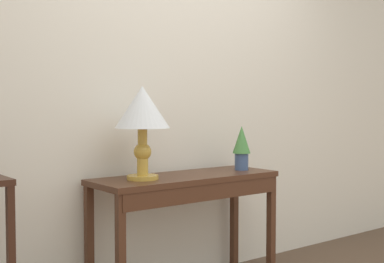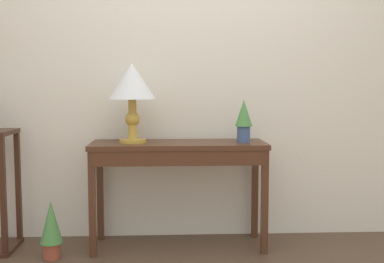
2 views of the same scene
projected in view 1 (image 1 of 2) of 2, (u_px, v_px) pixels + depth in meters
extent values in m
cube|color=silver|center=(171.00, 75.00, 3.62)|extent=(9.00, 0.10, 2.80)
cube|color=#472819|center=(186.00, 178.00, 3.35)|extent=(1.23, 0.43, 0.03)
cube|color=#472819|center=(206.00, 192.00, 3.20)|extent=(1.16, 0.03, 0.10)
cube|color=#472819|center=(121.00, 260.00, 2.87)|extent=(0.04, 0.04, 0.72)
cube|color=#472819|center=(271.00, 229.00, 3.58)|extent=(0.05, 0.04, 0.72)
cube|color=#472819|center=(89.00, 246.00, 3.16)|extent=(0.04, 0.04, 0.72)
cube|color=#472819|center=(234.00, 220.00, 3.87)|extent=(0.05, 0.04, 0.72)
cylinder|color=gold|center=(143.00, 177.00, 3.15)|extent=(0.19, 0.19, 0.02)
cylinder|color=gold|center=(143.00, 163.00, 3.15)|extent=(0.07, 0.07, 0.14)
sphere|color=gold|center=(143.00, 152.00, 3.14)|extent=(0.10, 0.10, 0.10)
cylinder|color=gold|center=(142.00, 140.00, 3.14)|extent=(0.06, 0.06, 0.14)
cone|color=silver|center=(142.00, 107.00, 3.13)|extent=(0.33, 0.33, 0.25)
cylinder|color=#3D5684|center=(241.00, 162.00, 3.61)|extent=(0.09, 0.09, 0.11)
cone|color=#478442|center=(242.00, 140.00, 3.60)|extent=(0.12, 0.12, 0.19)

